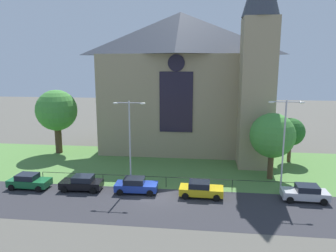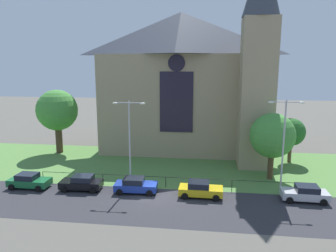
{
  "view_description": "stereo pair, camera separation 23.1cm",
  "coord_description": "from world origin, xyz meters",
  "px_view_note": "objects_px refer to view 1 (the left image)",
  "views": [
    {
      "loc": [
        4.79,
        -28.84,
        12.61
      ],
      "look_at": [
        0.31,
        8.0,
        5.45
      ],
      "focal_mm": 34.22,
      "sensor_mm": 36.0,
      "label": 1
    },
    {
      "loc": [
        5.02,
        -28.81,
        12.61
      ],
      "look_at": [
        0.31,
        8.0,
        5.45
      ],
      "focal_mm": 34.22,
      "sensor_mm": 36.0,
      "label": 2
    }
  ],
  "objects_px": {
    "parked_car_silver": "(305,193)",
    "parked_car_green": "(29,181)",
    "streetlamp_near": "(130,134)",
    "parked_car_blue": "(136,185)",
    "church_building": "(185,81)",
    "tree_left_far": "(57,111)",
    "tree_right_far": "(291,132)",
    "streetlamp_far": "(284,136)",
    "parked_car_yellow": "(201,189)",
    "parked_car_black": "(82,183)",
    "tree_right_near": "(272,136)"
  },
  "relations": [
    {
      "from": "parked_car_green",
      "to": "church_building",
      "type": "bearing_deg",
      "value": 51.34
    },
    {
      "from": "parked_car_green",
      "to": "parked_car_yellow",
      "type": "distance_m",
      "value": 17.7
    },
    {
      "from": "streetlamp_far",
      "to": "church_building",
      "type": "bearing_deg",
      "value": 123.77
    },
    {
      "from": "tree_right_near",
      "to": "tree_right_far",
      "type": "relative_size",
      "value": 1.28
    },
    {
      "from": "streetlamp_near",
      "to": "parked_car_silver",
      "type": "xyz_separation_m",
      "value": [
        17.13,
        -1.57,
        -4.92
      ]
    },
    {
      "from": "parked_car_green",
      "to": "parked_car_silver",
      "type": "bearing_deg",
      "value": 1.52
    },
    {
      "from": "parked_car_blue",
      "to": "parked_car_silver",
      "type": "relative_size",
      "value": 1.01
    },
    {
      "from": "church_building",
      "to": "streetlamp_near",
      "type": "relative_size",
      "value": 2.88
    },
    {
      "from": "tree_right_far",
      "to": "tree_left_far",
      "type": "relative_size",
      "value": 0.64
    },
    {
      "from": "parked_car_green",
      "to": "parked_car_black",
      "type": "relative_size",
      "value": 0.99
    },
    {
      "from": "tree_left_far",
      "to": "streetlamp_far",
      "type": "distance_m",
      "value": 30.9
    },
    {
      "from": "tree_right_near",
      "to": "tree_right_far",
      "type": "height_order",
      "value": "tree_right_near"
    },
    {
      "from": "tree_right_near",
      "to": "church_building",
      "type": "bearing_deg",
      "value": 131.12
    },
    {
      "from": "tree_right_far",
      "to": "parked_car_silver",
      "type": "xyz_separation_m",
      "value": [
        -1.52,
        -12.49,
        -3.25
      ]
    },
    {
      "from": "tree_right_far",
      "to": "streetlamp_near",
      "type": "relative_size",
      "value": 0.65
    },
    {
      "from": "streetlamp_near",
      "to": "parked_car_green",
      "type": "relative_size",
      "value": 2.13
    },
    {
      "from": "church_building",
      "to": "streetlamp_far",
      "type": "height_order",
      "value": "church_building"
    },
    {
      "from": "tree_right_far",
      "to": "parked_car_yellow",
      "type": "relative_size",
      "value": 1.37
    },
    {
      "from": "streetlamp_near",
      "to": "parked_car_black",
      "type": "height_order",
      "value": "streetlamp_near"
    },
    {
      "from": "streetlamp_far",
      "to": "parked_car_yellow",
      "type": "bearing_deg",
      "value": -166.7
    },
    {
      "from": "tree_right_far",
      "to": "tree_left_far",
      "type": "bearing_deg",
      "value": 178.9
    },
    {
      "from": "tree_right_near",
      "to": "parked_car_black",
      "type": "bearing_deg",
      "value": -163.8
    },
    {
      "from": "parked_car_black",
      "to": "parked_car_yellow",
      "type": "xyz_separation_m",
      "value": [
        12.07,
        -0.22,
        0.0
      ]
    },
    {
      "from": "tree_left_far",
      "to": "parked_car_green",
      "type": "distance_m",
      "value": 14.73
    },
    {
      "from": "parked_car_black",
      "to": "parked_car_blue",
      "type": "relative_size",
      "value": 1.0
    },
    {
      "from": "tree_right_far",
      "to": "streetlamp_far",
      "type": "height_order",
      "value": "streetlamp_far"
    },
    {
      "from": "parked_car_green",
      "to": "parked_car_blue",
      "type": "distance_m",
      "value": 11.24
    },
    {
      "from": "tree_right_far",
      "to": "parked_car_yellow",
      "type": "height_order",
      "value": "tree_right_far"
    },
    {
      "from": "streetlamp_near",
      "to": "parked_car_blue",
      "type": "height_order",
      "value": "streetlamp_near"
    },
    {
      "from": "streetlamp_near",
      "to": "parked_car_yellow",
      "type": "bearing_deg",
      "value": -14.18
    },
    {
      "from": "church_building",
      "to": "parked_car_green",
      "type": "xyz_separation_m",
      "value": [
        -14.83,
        -17.88,
        -9.53
      ]
    },
    {
      "from": "parked_car_green",
      "to": "tree_right_near",
      "type": "bearing_deg",
      "value": 14.12
    },
    {
      "from": "tree_right_near",
      "to": "tree_right_far",
      "type": "xyz_separation_m",
      "value": [
        3.68,
        6.85,
        -0.94
      ]
    },
    {
      "from": "tree_right_far",
      "to": "tree_left_far",
      "type": "height_order",
      "value": "tree_left_far"
    },
    {
      "from": "tree_left_far",
      "to": "parked_car_blue",
      "type": "bearing_deg",
      "value": -42.55
    },
    {
      "from": "parked_car_black",
      "to": "parked_car_silver",
      "type": "height_order",
      "value": "same"
    },
    {
      "from": "church_building",
      "to": "parked_car_green",
      "type": "bearing_deg",
      "value": -129.67
    },
    {
      "from": "parked_car_black",
      "to": "parked_car_silver",
      "type": "bearing_deg",
      "value": 177.64
    },
    {
      "from": "tree_right_near",
      "to": "streetlamp_far",
      "type": "relative_size",
      "value": 0.8
    },
    {
      "from": "parked_car_silver",
      "to": "parked_car_green",
      "type": "bearing_deg",
      "value": 1.85
    },
    {
      "from": "tree_right_near",
      "to": "streetlamp_far",
      "type": "xyz_separation_m",
      "value": [
        0.28,
        -4.07,
        0.89
      ]
    },
    {
      "from": "parked_car_black",
      "to": "tree_right_near",
      "type": "bearing_deg",
      "value": -166.33
    },
    {
      "from": "tree_left_far",
      "to": "parked_car_black",
      "type": "distance_m",
      "value": 16.69
    },
    {
      "from": "tree_right_near",
      "to": "parked_car_green",
      "type": "bearing_deg",
      "value": -166.89
    },
    {
      "from": "tree_left_far",
      "to": "parked_car_blue",
      "type": "xyz_separation_m",
      "value": [
        14.33,
        -13.15,
        -5.39
      ]
    },
    {
      "from": "church_building",
      "to": "streetlamp_far",
      "type": "xyz_separation_m",
      "value": [
        10.74,
        -16.07,
        -4.44
      ]
    },
    {
      "from": "streetlamp_near",
      "to": "streetlamp_far",
      "type": "height_order",
      "value": "streetlamp_far"
    },
    {
      "from": "streetlamp_near",
      "to": "streetlamp_far",
      "type": "relative_size",
      "value": 0.97
    },
    {
      "from": "tree_right_far",
      "to": "parked_car_yellow",
      "type": "xyz_separation_m",
      "value": [
        -11.28,
        -12.78,
        -3.25
      ]
    },
    {
      "from": "streetlamp_far",
      "to": "parked_car_silver",
      "type": "xyz_separation_m",
      "value": [
        1.89,
        -1.57,
        -5.09
      ]
    }
  ]
}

